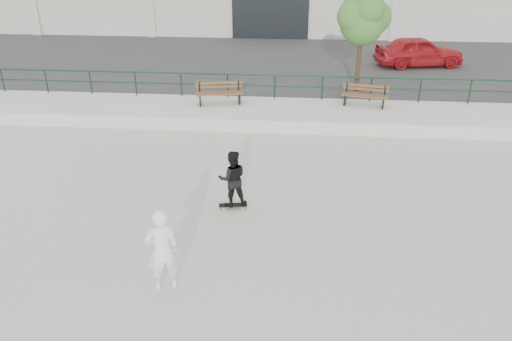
# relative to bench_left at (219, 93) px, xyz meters

# --- Properties ---
(ground) EXTENTS (120.00, 120.00, 0.00)m
(ground) POSITION_rel_bench_left_xyz_m (1.21, -9.92, -0.94)
(ground) COLOR #B4B1A4
(ground) RESTS_ON ground
(ledge) EXTENTS (30.00, 3.00, 0.50)m
(ledge) POSITION_rel_bench_left_xyz_m (1.21, -0.42, -0.69)
(ledge) COLOR silver
(ledge) RESTS_ON ground
(parking_strip) EXTENTS (60.00, 14.00, 0.50)m
(parking_strip) POSITION_rel_bench_left_xyz_m (1.21, 8.08, -0.69)
(parking_strip) COLOR #323232
(parking_strip) RESTS_ON ground
(railing) EXTENTS (28.00, 0.06, 1.03)m
(railing) POSITION_rel_bench_left_xyz_m (1.21, 0.88, 0.30)
(railing) COLOR #13341E
(railing) RESTS_ON ledge
(bench_left) EXTENTS (2.00, 0.94, 0.89)m
(bench_left) POSITION_rel_bench_left_xyz_m (0.00, 0.00, 0.00)
(bench_left) COLOR brown
(bench_left) RESTS_ON ledge
(bench_right) EXTENTS (1.90, 0.90, 0.84)m
(bench_right) POSITION_rel_bench_left_xyz_m (5.91, 0.25, -0.02)
(bench_right) COLOR brown
(bench_right) RESTS_ON ledge
(tree) EXTENTS (2.34, 2.08, 4.17)m
(tree) POSITION_rel_bench_left_xyz_m (5.83, 2.44, 2.68)
(tree) COLOR #412F20
(tree) RESTS_ON parking_strip
(red_car) EXTENTS (4.76, 2.64, 1.53)m
(red_car) POSITION_rel_bench_left_xyz_m (9.43, 7.26, 0.33)
(red_car) COLOR #A8141A
(red_car) RESTS_ON parking_strip
(skateboard) EXTENTS (0.80, 0.33, 0.09)m
(skateboard) POSITION_rel_bench_left_xyz_m (1.53, -7.64, -0.87)
(skateboard) COLOR black
(skateboard) RESTS_ON ground
(standing_skater) EXTENTS (0.90, 0.77, 1.61)m
(standing_skater) POSITION_rel_bench_left_xyz_m (1.53, -7.64, -0.04)
(standing_skater) COLOR black
(standing_skater) RESTS_ON skateboard
(seated_skater) EXTENTS (0.81, 0.69, 1.90)m
(seated_skater) POSITION_rel_bench_left_xyz_m (0.53, -11.17, 0.01)
(seated_skater) COLOR white
(seated_skater) RESTS_ON ground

